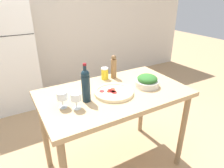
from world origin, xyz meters
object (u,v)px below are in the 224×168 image
(wine_glass_far, at_px, (62,97))
(salt_canister, at_px, (105,73))
(wine_glass_near, at_px, (76,98))
(pepper_mill, at_px, (114,67))
(wine_bottle, at_px, (86,85))
(salad_bowl, at_px, (147,81))
(refrigerator, at_px, (7,56))
(homemade_pizza, at_px, (114,92))

(wine_glass_far, bearing_deg, salt_canister, 31.22)
(wine_glass_near, bearing_deg, pepper_mill, 34.54)
(wine_bottle, height_order, wine_glass_far, wine_bottle)
(wine_bottle, bearing_deg, salt_canister, 43.62)
(salt_canister, bearing_deg, wine_glass_far, -148.78)
(pepper_mill, bearing_deg, wine_glass_far, -153.99)
(wine_glass_near, height_order, pepper_mill, pepper_mill)
(wine_glass_near, xyz_separation_m, pepper_mill, (0.57, 0.39, 0.03))
(wine_glass_far, xyz_separation_m, pepper_mill, (0.66, 0.32, 0.02))
(salad_bowl, xyz_separation_m, salt_canister, (-0.27, 0.37, 0.01))
(refrigerator, relative_size, wine_glass_near, 12.56)
(wine_glass_far, bearing_deg, homemade_pizza, -0.74)
(wine_glass_near, bearing_deg, homemade_pizza, 9.63)
(wine_bottle, height_order, salt_canister, wine_bottle)
(wine_glass_near, distance_m, salad_bowl, 0.74)
(wine_bottle, xyz_separation_m, wine_glass_near, (-0.12, -0.07, -0.05))
(wine_glass_far, bearing_deg, pepper_mill, 26.01)
(wine_bottle, height_order, wine_glass_near, wine_bottle)
(wine_glass_far, relative_size, salt_canister, 1.08)
(refrigerator, xyz_separation_m, wine_bottle, (0.47, -2.00, 0.22))
(refrigerator, distance_m, wine_bottle, 2.07)
(wine_bottle, height_order, pepper_mill, wine_bottle)
(wine_bottle, bearing_deg, salad_bowl, -2.69)
(wine_glass_near, bearing_deg, wine_glass_far, 141.68)
(wine_glass_far, relative_size, homemade_pizza, 0.38)
(wine_bottle, xyz_separation_m, wine_glass_far, (-0.20, -0.00, -0.05))
(salt_canister, bearing_deg, homemade_pizza, -104.73)
(wine_glass_near, xyz_separation_m, wine_glass_far, (-0.09, 0.07, 0.00))
(refrigerator, distance_m, homemade_pizza, 2.14)
(pepper_mill, bearing_deg, wine_glass_near, -145.46)
(salad_bowl, bearing_deg, wine_glass_near, -176.71)
(pepper_mill, bearing_deg, salad_bowl, -63.77)
(wine_glass_far, relative_size, pepper_mill, 0.53)
(wine_bottle, relative_size, salad_bowl, 1.45)
(wine_glass_near, bearing_deg, refrigerator, 99.73)
(pepper_mill, distance_m, homemade_pizza, 0.39)
(wine_bottle, xyz_separation_m, salad_bowl, (0.62, -0.03, -0.09))
(refrigerator, relative_size, wine_bottle, 5.05)
(salad_bowl, xyz_separation_m, homemade_pizza, (-0.36, 0.02, -0.04))
(wine_glass_near, height_order, salad_bowl, wine_glass_near)
(wine_bottle, xyz_separation_m, salt_canister, (0.35, 0.34, -0.09))
(salad_bowl, height_order, homemade_pizza, salad_bowl)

